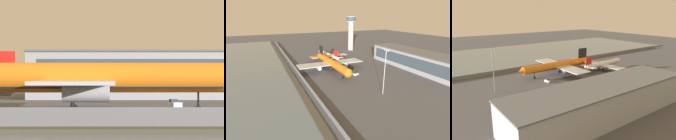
{
  "view_description": "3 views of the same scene",
  "coord_description": "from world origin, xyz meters",
  "views": [
    {
      "loc": [
        2.59,
        -75.22,
        5.92
      ],
      "look_at": [
        3.18,
        6.35,
        6.75
      ],
      "focal_mm": 85.0,
      "sensor_mm": 36.0,
      "label": 1
    },
    {
      "loc": [
        102.12,
        -36.27,
        36.05
      ],
      "look_at": [
        5.37,
        7.82,
        2.03
      ],
      "focal_mm": 28.0,
      "sensor_mm": 36.0,
      "label": 2
    },
    {
      "loc": [
        73.2,
        111.86,
        36.9
      ],
      "look_at": [
        -1.1,
        10.57,
        3.33
      ],
      "focal_mm": 35.0,
      "sensor_mm": 36.0,
      "label": 3
    }
  ],
  "objects": [
    {
      "name": "perimeter_fence",
      "position": [
        0.0,
        -16.0,
        1.18
      ],
      "size": [
        280.0,
        0.1,
        2.36
      ],
      "color": "slate",
      "rests_on": "ground"
    },
    {
      "name": "apron_light_mast_apron_west",
      "position": [
        42.15,
        14.43,
        12.04
      ],
      "size": [
        3.2,
        0.4,
        21.5
      ],
      "color": "#A8A8AD",
      "rests_on": "ground"
    },
    {
      "name": "waterfront_lagoon",
      "position": [
        0.0,
        -71.0,
        0.0
      ],
      "size": [
        320.0,
        98.0,
        0.01
      ],
      "color": "slate",
      "rests_on": "ground"
    },
    {
      "name": "cargo_jet_orange",
      "position": [
        -0.41,
        5.71,
        5.39
      ],
      "size": [
        51.32,
        44.08,
        14.13
      ],
      "color": "orange",
      "rests_on": "ground"
    },
    {
      "name": "baggage_tug",
      "position": [
        14.02,
        16.02,
        0.81
      ],
      "size": [
        2.35,
        3.5,
        1.8
      ],
      "color": "white",
      "rests_on": "ground"
    },
    {
      "name": "ops_van",
      "position": [
        -38.45,
        25.93,
        1.28
      ],
      "size": [
        3.31,
        5.56,
        2.48
      ],
      "color": "red",
      "rests_on": "ground"
    },
    {
      "name": "terminal_building",
      "position": [
        19.16,
        61.19,
        6.08
      ],
      "size": [
        73.63,
        19.39,
        12.14
      ],
      "color": "#9EA3AD",
      "rests_on": "ground"
    },
    {
      "name": "passenger_jet_white_red",
      "position": [
        -29.43,
        14.95,
        3.88
      ],
      "size": [
        36.25,
        31.33,
        10.16
      ],
      "color": "white",
      "rests_on": "ground"
    },
    {
      "name": "ground_plane",
      "position": [
        0.0,
        0.0,
        0.0
      ],
      "size": [
        500.0,
        500.0,
        0.0
      ],
      "primitive_type": "plane",
      "color": "#4C4C51"
    },
    {
      "name": "shoreline_seawall",
      "position": [
        0.0,
        -20.5,
        0.25
      ],
      "size": [
        320.0,
        3.0,
        0.5
      ],
      "color": "#474238",
      "rests_on": "ground"
    }
  ]
}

